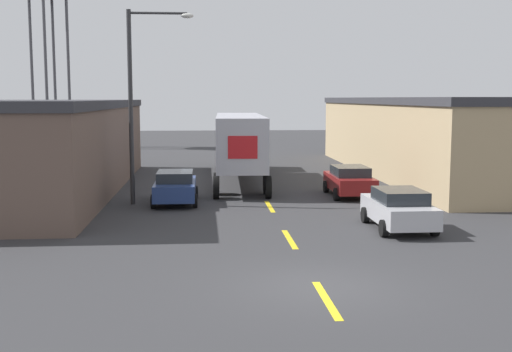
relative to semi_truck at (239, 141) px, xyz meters
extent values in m
plane|color=#333335|center=(0.88, -21.22, -2.34)|extent=(160.00, 160.00, 0.00)
cube|color=yellow|center=(0.88, -22.34, -2.33)|extent=(0.20, 2.96, 0.01)
cube|color=yellow|center=(0.88, -15.72, -2.33)|extent=(0.20, 2.96, 0.01)
cube|color=yellow|center=(0.88, -9.11, -2.33)|extent=(0.20, 2.96, 0.01)
cube|color=tan|center=(13.61, 2.42, -0.13)|extent=(10.88, 27.40, 4.41)
cube|color=#333338|center=(13.61, 2.42, 2.27)|extent=(11.08, 27.60, 0.40)
cube|color=black|center=(0.18, 6.22, -0.45)|extent=(2.45, 3.26, 2.67)
cube|color=#A8A8B2|center=(-0.05, -1.61, 0.18)|extent=(2.83, 11.94, 2.64)
cube|color=red|center=(-0.22, -7.55, 0.18)|extent=(1.36, 0.07, 1.05)
cylinder|color=black|center=(1.43, 6.58, -1.79)|extent=(0.31, 1.11, 1.10)
cylinder|color=black|center=(-1.04, 6.66, -1.79)|extent=(0.31, 1.11, 1.10)
cylinder|color=black|center=(1.40, 5.31, -1.79)|extent=(0.31, 1.11, 1.10)
cylinder|color=black|center=(-1.08, 5.38, -1.79)|extent=(0.31, 1.11, 1.10)
cylinder|color=black|center=(1.08, -5.37, -1.79)|extent=(0.31, 1.11, 1.10)
cylinder|color=black|center=(-1.40, -5.30, -1.79)|extent=(0.31, 1.11, 1.10)
cylinder|color=black|center=(1.04, -6.77, -1.79)|extent=(0.31, 1.11, 1.10)
cylinder|color=black|center=(-1.44, -6.70, -1.79)|extent=(0.31, 1.11, 1.10)
cube|color=navy|center=(-3.32, -7.83, -1.68)|extent=(1.80, 4.16, 0.72)
cube|color=#23282D|center=(-3.32, -7.95, -1.09)|extent=(1.58, 2.16, 0.46)
cylinder|color=black|center=(-2.42, -6.54, -2.04)|extent=(0.22, 0.60, 0.60)
cylinder|color=black|center=(-4.22, -6.54, -2.04)|extent=(0.22, 0.60, 0.60)
cylinder|color=black|center=(-2.42, -9.12, -2.04)|extent=(0.22, 0.60, 0.60)
cylinder|color=black|center=(-4.22, -9.12, -2.04)|extent=(0.22, 0.60, 0.60)
cube|color=#B2B2B7|center=(5.07, -14.33, -1.68)|extent=(1.80, 4.16, 0.72)
cube|color=#23282D|center=(5.07, -14.45, -1.09)|extent=(1.58, 2.16, 0.46)
cylinder|color=black|center=(5.97, -13.04, -2.04)|extent=(0.22, 0.60, 0.60)
cylinder|color=black|center=(4.17, -13.04, -2.04)|extent=(0.22, 0.60, 0.60)
cylinder|color=black|center=(5.97, -15.62, -2.04)|extent=(0.22, 0.60, 0.60)
cylinder|color=black|center=(4.17, -15.62, -2.04)|extent=(0.22, 0.60, 0.60)
cube|color=maroon|center=(5.07, -6.36, -1.68)|extent=(1.80, 4.16, 0.72)
cube|color=#23282D|center=(5.07, -6.48, -1.09)|extent=(1.58, 2.16, 0.46)
cylinder|color=black|center=(5.97, -5.07, -2.04)|extent=(0.22, 0.60, 0.60)
cylinder|color=black|center=(4.17, -5.07, -2.04)|extent=(0.22, 0.60, 0.60)
cylinder|color=black|center=(5.97, -7.65, -2.04)|extent=(0.22, 0.60, 0.60)
cylinder|color=black|center=(4.17, -7.65, -2.04)|extent=(0.22, 0.60, 0.60)
cylinder|color=#47474C|center=(-15.13, 27.73, 5.08)|extent=(0.28, 0.28, 14.83)
cylinder|color=#47474C|center=(-16.88, 29.48, 5.08)|extent=(0.28, 0.28, 14.83)
cylinder|color=#47474C|center=(-18.64, 27.73, 5.08)|extent=(0.28, 0.28, 14.83)
cylinder|color=#47474C|center=(-16.88, 25.97, 5.08)|extent=(0.28, 0.28, 14.83)
cylinder|color=#2D2D30|center=(-5.23, -7.92, 1.97)|extent=(0.20, 0.20, 8.62)
cylinder|color=#2D2D30|center=(-3.96, -7.92, 6.13)|extent=(2.55, 0.11, 0.11)
ellipsoid|color=silver|center=(-2.68, -7.92, 6.03)|extent=(0.56, 0.32, 0.22)
camera|label=1|loc=(-1.99, -36.92, 2.42)|focal=45.00mm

